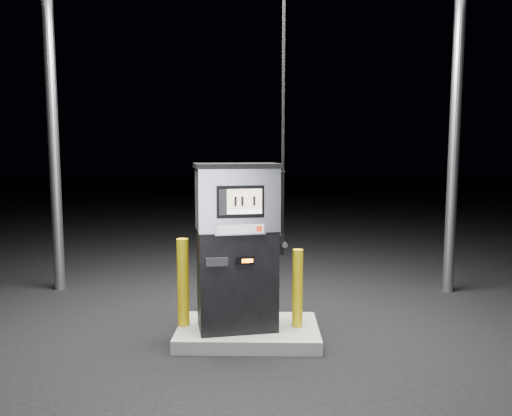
{
  "coord_description": "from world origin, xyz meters",
  "views": [
    {
      "loc": [
        0.19,
        -5.51,
        2.14
      ],
      "look_at": [
        0.09,
        0.0,
        1.51
      ],
      "focal_mm": 35.0,
      "sensor_mm": 36.0,
      "label": 1
    }
  ],
  "objects": [
    {
      "name": "ground",
      "position": [
        0.0,
        0.0,
        0.0
      ],
      "size": [
        80.0,
        80.0,
        0.0
      ],
      "primitive_type": "plane",
      "color": "black",
      "rests_on": "ground"
    },
    {
      "name": "bollard_right",
      "position": [
        0.56,
        -0.0,
        0.6
      ],
      "size": [
        0.16,
        0.16,
        0.89
      ],
      "primitive_type": "cylinder",
      "rotation": [
        0.0,
        0.0,
        -0.43
      ],
      "color": "gold",
      "rests_on": "pump_island"
    },
    {
      "name": "pump_island",
      "position": [
        0.0,
        0.0,
        0.07
      ],
      "size": [
        1.6,
        1.0,
        0.15
      ],
      "primitive_type": "cube",
      "color": "slate",
      "rests_on": "ground"
    },
    {
      "name": "fuel_dispenser",
      "position": [
        -0.12,
        -0.07,
        1.1
      ],
      "size": [
        1.07,
        0.73,
        3.85
      ],
      "rotation": [
        0.0,
        0.0,
        0.21
      ],
      "color": "black",
      "rests_on": "pump_island"
    },
    {
      "name": "bollard_left",
      "position": [
        -0.74,
        0.01,
        0.65
      ],
      "size": [
        0.17,
        0.17,
        1.01
      ],
      "primitive_type": "cylinder",
      "rotation": [
        0.0,
        0.0,
        0.32
      ],
      "color": "gold",
      "rests_on": "pump_island"
    }
  ]
}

